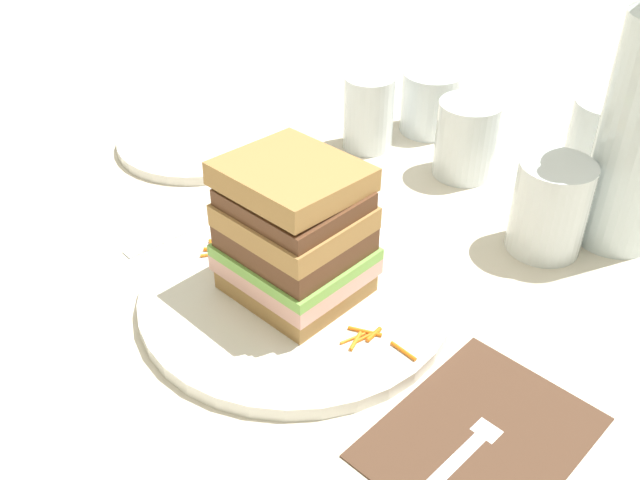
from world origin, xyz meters
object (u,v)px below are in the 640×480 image
at_px(sandwich, 294,233).
at_px(fork, 463,451).
at_px(napkin_dark, 481,437).
at_px(side_plate, 199,140).
at_px(main_plate, 296,294).
at_px(empty_tumbler_0, 431,102).
at_px(empty_tumbler_1, 466,139).
at_px(juice_glass, 549,210).
at_px(knife, 204,220).
at_px(empty_tumbler_2, 602,140).
at_px(empty_tumbler_3, 369,112).

distance_m(sandwich, fork, 0.23).
relative_size(napkin_dark, side_plate, 0.85).
xyz_separation_m(main_plate, empty_tumbler_0, (-0.14, 0.35, 0.03)).
bearing_deg(side_plate, empty_tumbler_1, 34.41).
distance_m(juice_glass, empty_tumbler_0, 0.27).
distance_m(knife, empty_tumbler_2, 0.46).
bearing_deg(empty_tumbler_1, fork, -52.20).
relative_size(knife, empty_tumbler_2, 2.13).
xyz_separation_m(napkin_dark, side_plate, (-0.52, 0.11, 0.00)).
relative_size(sandwich, juice_glass, 1.34).
height_order(sandwich, fork, sandwich).
xyz_separation_m(juice_glass, side_plate, (-0.42, -0.13, -0.04)).
distance_m(empty_tumbler_0, empty_tumbler_2, 0.21).
relative_size(juice_glass, empty_tumbler_0, 1.22).
xyz_separation_m(knife, empty_tumbler_3, (0.00, 0.25, 0.04)).
height_order(napkin_dark, empty_tumbler_2, empty_tumbler_2).
relative_size(napkin_dark, empty_tumbler_3, 1.86).
distance_m(empty_tumbler_1, side_plate, 0.33).
bearing_deg(empty_tumbler_0, juice_glass, -25.02).
xyz_separation_m(empty_tumbler_1, empty_tumbler_2, (0.11, 0.11, 0.00)).
bearing_deg(empty_tumbler_3, empty_tumbler_2, 31.17).
height_order(napkin_dark, empty_tumbler_0, empty_tumbler_0).
height_order(sandwich, juice_glass, sandwich).
distance_m(sandwich, napkin_dark, 0.23).
bearing_deg(main_plate, juice_glass, 65.26).
xyz_separation_m(main_plate, side_plate, (-0.31, 0.11, -0.00)).
height_order(juice_glass, empty_tumbler_1, juice_glass).
distance_m(napkin_dark, juice_glass, 0.27).
relative_size(napkin_dark, empty_tumbler_2, 1.82).
bearing_deg(sandwich, knife, 175.35).
bearing_deg(empty_tumbler_2, side_plate, -142.49).
bearing_deg(main_plate, knife, 175.17).
height_order(sandwich, empty_tumbler_1, sandwich).
height_order(empty_tumbler_1, side_plate, empty_tumbler_1).
bearing_deg(empty_tumbler_3, side_plate, -134.33).
relative_size(main_plate, empty_tumbler_2, 3.04).
distance_m(napkin_dark, empty_tumbler_2, 0.43).
relative_size(main_plate, empty_tumbler_3, 3.10).
bearing_deg(empty_tumbler_0, knife, -94.82).
relative_size(knife, empty_tumbler_3, 2.17).
height_order(fork, empty_tumbler_2, empty_tumbler_2).
height_order(sandwich, empty_tumbler_3, sandwich).
distance_m(main_plate, knife, 0.16).
xyz_separation_m(fork, juice_glass, (-0.10, 0.26, 0.04)).
bearing_deg(juice_glass, side_plate, -163.09).
relative_size(fork, empty_tumbler_1, 1.85).
relative_size(napkin_dark, empty_tumbler_0, 2.18).
distance_m(napkin_dark, side_plate, 0.53).
distance_m(sandwich, side_plate, 0.33).
relative_size(sandwich, empty_tumbler_0, 1.64).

